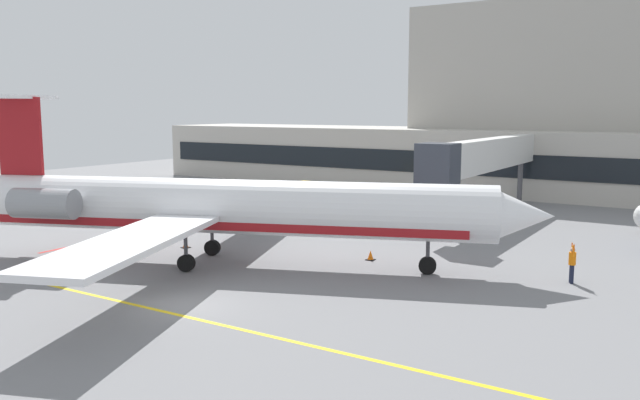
{
  "coord_description": "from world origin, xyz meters",
  "views": [
    {
      "loc": [
        19.57,
        -19.83,
        8.44
      ],
      "look_at": [
        -1.0,
        12.62,
        3.0
      ],
      "focal_mm": 36.48,
      "sensor_mm": 36.0,
      "label": 1
    }
  ],
  "objects_px": {
    "pushback_tractor": "(310,193)",
    "marshaller": "(572,263)",
    "regional_jet": "(214,207)",
    "belt_loader": "(370,213)"
  },
  "relations": [
    {
      "from": "regional_jet",
      "to": "pushback_tractor",
      "type": "xyz_separation_m",
      "value": [
        -8.07,
        21.72,
        -2.24
      ]
    },
    {
      "from": "belt_loader",
      "to": "regional_jet",
      "type": "bearing_deg",
      "value": -96.9
    },
    {
      "from": "regional_jet",
      "to": "pushback_tractor",
      "type": "distance_m",
      "value": 23.28
    },
    {
      "from": "pushback_tractor",
      "to": "belt_loader",
      "type": "height_order",
      "value": "belt_loader"
    },
    {
      "from": "belt_loader",
      "to": "pushback_tractor",
      "type": "bearing_deg",
      "value": 144.5
    },
    {
      "from": "pushback_tractor",
      "to": "marshaller",
      "type": "distance_m",
      "value": 29.72
    },
    {
      "from": "pushback_tractor",
      "to": "belt_loader",
      "type": "relative_size",
      "value": 0.94
    },
    {
      "from": "regional_jet",
      "to": "pushback_tractor",
      "type": "bearing_deg",
      "value": 110.37
    },
    {
      "from": "regional_jet",
      "to": "marshaller",
      "type": "xyz_separation_m",
      "value": [
        17.33,
        6.27,
        -2.15
      ]
    },
    {
      "from": "regional_jet",
      "to": "pushback_tractor",
      "type": "height_order",
      "value": "regional_jet"
    }
  ]
}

